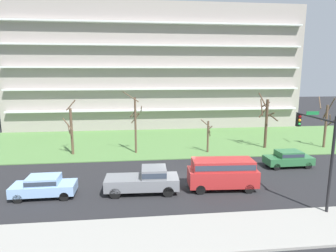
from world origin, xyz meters
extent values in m
plane|color=#232326|center=(0.00, 0.00, 0.00)|extent=(160.00, 160.00, 0.00)
cube|color=#99968E|center=(0.00, -8.00, 0.07)|extent=(80.00, 4.00, 0.15)
cube|color=#547F42|center=(0.00, 14.00, 0.04)|extent=(80.00, 16.00, 0.08)
cube|color=#9E938C|center=(0.00, 28.06, 9.63)|extent=(46.45, 12.12, 19.26)
cube|color=silver|center=(0.00, 21.55, 3.21)|extent=(44.59, 0.90, 0.24)
cube|color=silver|center=(0.00, 21.55, 6.42)|extent=(44.59, 0.90, 0.24)
cube|color=silver|center=(0.00, 21.55, 9.63)|extent=(44.59, 0.90, 0.24)
cube|color=silver|center=(0.00, 21.55, 12.84)|extent=(44.59, 0.90, 0.24)
cube|color=silver|center=(0.00, 21.55, 16.05)|extent=(44.59, 0.90, 0.24)
cylinder|color=brown|center=(-10.29, 9.02, 2.56)|extent=(0.29, 0.29, 5.13)
cylinder|color=brown|center=(-10.52, 8.89, 2.92)|extent=(0.43, 0.63, 1.06)
cylinder|color=brown|center=(-10.52, 8.48, 3.48)|extent=(1.22, 0.61, 1.38)
cylinder|color=brown|center=(-10.32, 9.50, 5.39)|extent=(1.06, 0.19, 1.18)
cylinder|color=brown|center=(-3.43, 8.82, 3.12)|extent=(0.22, 0.22, 6.24)
cylinder|color=brown|center=(-3.41, 9.16, 4.24)|extent=(0.74, 0.15, 0.53)
cylinder|color=brown|center=(-3.43, 9.27, 3.88)|extent=(0.99, 0.11, 1.15)
cylinder|color=brown|center=(-3.87, 8.02, 6.36)|extent=(1.69, 0.98, 1.09)
cylinder|color=brown|center=(-2.78, 8.85, 4.94)|extent=(0.15, 1.36, 0.87)
cylinder|color=brown|center=(-3.64, 9.17, 4.44)|extent=(0.81, 0.55, 0.86)
cylinder|color=brown|center=(4.56, 8.21, 1.80)|extent=(0.22, 0.22, 3.59)
cylinder|color=brown|center=(4.16, 7.76, 3.41)|extent=(1.00, 0.90, 0.87)
cylinder|color=brown|center=(4.79, 8.42, 2.72)|extent=(0.55, 0.59, 0.72)
cylinder|color=brown|center=(4.74, 8.13, 2.24)|extent=(0.29, 0.48, 0.77)
cylinder|color=#4C3828|center=(11.82, 9.40, 2.91)|extent=(0.32, 0.32, 5.82)
cylinder|color=#4C3828|center=(11.13, 9.25, 5.78)|extent=(0.47, 1.52, 1.58)
cylinder|color=#4C3828|center=(11.21, 9.52, 4.87)|extent=(0.40, 1.38, 1.86)
cylinder|color=#4C3828|center=(11.73, 10.00, 4.34)|extent=(1.33, 0.34, 1.53)
cylinder|color=#4C3828|center=(12.35, 9.63, 3.99)|extent=(0.61, 1.17, 0.68)
cylinder|color=#4C3828|center=(11.82, 9.92, 5.13)|extent=(1.12, 0.15, 0.72)
cylinder|color=#4C3828|center=(12.31, 8.65, 3.77)|extent=(1.63, 1.13, 1.04)
cylinder|color=brown|center=(18.88, 8.76, 2.57)|extent=(0.27, 0.27, 5.15)
cylinder|color=brown|center=(19.16, 8.47, 3.53)|extent=(0.72, 0.72, 1.16)
cylinder|color=brown|center=(18.85, 9.12, 3.75)|extent=(0.83, 0.20, 1.15)
cylinder|color=brown|center=(18.88, 9.00, 4.10)|extent=(0.59, 0.13, 0.92)
cylinder|color=brown|center=(19.70, 8.83, 3.09)|extent=(0.27, 1.72, 1.36)
cylinder|color=brown|center=(18.12, 9.11, 5.40)|extent=(0.85, 1.65, 1.32)
cylinder|color=brown|center=(19.33, 8.87, 5.03)|extent=(0.36, 1.03, 1.93)
cube|color=slate|center=(-3.01, -2.00, 0.82)|extent=(5.47, 2.19, 0.85)
cube|color=slate|center=(-2.11, -2.03, 1.60)|extent=(1.86, 1.90, 0.70)
cube|color=#2D3847|center=(-2.11, -2.03, 1.60)|extent=(1.83, 1.94, 0.38)
cylinder|color=black|center=(-1.09, -1.18, 0.40)|extent=(0.81, 0.25, 0.80)
cylinder|color=black|center=(-1.15, -2.96, 0.40)|extent=(0.81, 0.25, 0.80)
cylinder|color=black|center=(-4.87, -1.04, 0.40)|extent=(0.81, 0.25, 0.80)
cylinder|color=black|center=(-4.93, -2.82, 0.40)|extent=(0.81, 0.25, 0.80)
cube|color=#B22828|center=(3.13, -2.00, 0.98)|extent=(5.31, 2.30, 1.25)
cube|color=#B22828|center=(3.13, -2.00, 1.98)|extent=(4.70, 2.10, 0.75)
cube|color=#2D3847|center=(3.13, -2.00, 1.98)|extent=(4.61, 2.14, 0.41)
cylinder|color=black|center=(5.00, -1.22, 0.36)|extent=(0.73, 0.26, 0.72)
cylinder|color=black|center=(4.89, -2.99, 0.36)|extent=(0.73, 0.26, 0.72)
cylinder|color=black|center=(1.36, -1.01, 0.36)|extent=(0.73, 0.26, 0.72)
cylinder|color=black|center=(1.26, -2.78, 0.36)|extent=(0.73, 0.26, 0.72)
cube|color=#2D6B3D|center=(10.95, 2.50, 0.67)|extent=(4.42, 1.84, 0.70)
cube|color=#2D6B3D|center=(10.95, 2.50, 1.29)|extent=(2.22, 1.68, 0.55)
cube|color=#2D3847|center=(10.95, 2.50, 1.29)|extent=(2.17, 1.71, 0.30)
cylinder|color=black|center=(9.42, 1.69, 0.32)|extent=(0.64, 0.23, 0.64)
cylinder|color=black|center=(9.40, 3.27, 0.32)|extent=(0.64, 0.23, 0.64)
cylinder|color=black|center=(12.50, 1.73, 0.32)|extent=(0.64, 0.23, 0.64)
cylinder|color=black|center=(12.48, 3.31, 0.32)|extent=(0.64, 0.23, 0.64)
cube|color=#8CB2E0|center=(-10.01, -2.00, 0.67)|extent=(4.42, 1.85, 0.70)
cube|color=#8CB2E0|center=(-10.01, -2.00, 1.29)|extent=(2.22, 1.68, 0.55)
cube|color=#2D3847|center=(-10.01, -2.00, 1.29)|extent=(2.17, 1.72, 0.30)
cylinder|color=black|center=(-8.47, -1.19, 0.32)|extent=(0.64, 0.23, 0.64)
cylinder|color=black|center=(-8.46, -2.77, 0.32)|extent=(0.64, 0.23, 0.64)
cylinder|color=black|center=(-11.55, -1.23, 0.32)|extent=(0.64, 0.23, 0.64)
cylinder|color=black|center=(-11.54, -2.81, 0.32)|extent=(0.64, 0.23, 0.64)
cylinder|color=black|center=(8.56, -6.60, 3.14)|extent=(0.18, 0.18, 6.29)
cylinder|color=black|center=(8.56, -4.46, 5.89)|extent=(0.12, 4.28, 0.12)
cube|color=black|center=(8.56, -2.62, 5.39)|extent=(0.28, 0.28, 0.90)
sphere|color=red|center=(8.56, -2.77, 5.69)|extent=(0.20, 0.20, 0.20)
sphere|color=#F2A519|center=(8.56, -2.77, 5.41)|extent=(0.20, 0.20, 0.20)
sphere|color=green|center=(8.56, -2.77, 5.13)|extent=(0.20, 0.20, 0.20)
cube|color=#197238|center=(8.56, -4.25, 6.14)|extent=(0.90, 0.04, 0.24)
camera|label=1|loc=(-3.35, -22.37, 8.82)|focal=30.81mm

